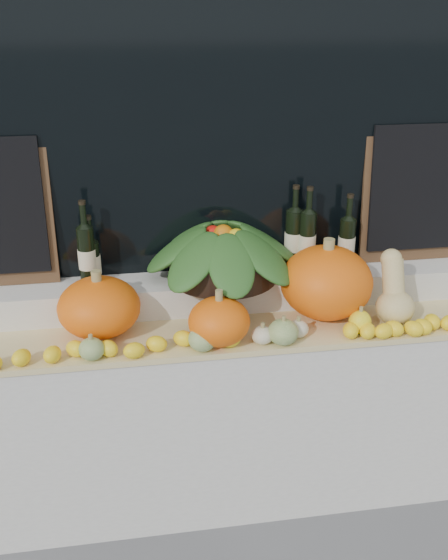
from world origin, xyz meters
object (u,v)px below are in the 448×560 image
at_px(pumpkin_right, 326,282).
at_px(produce_bowl, 223,251).
at_px(butternut_squash, 394,295).
at_px(pumpkin_left, 99,307).
at_px(wine_bottle_tall, 294,238).

distance_m(pumpkin_right, produce_bowl, 0.46).
bearing_deg(produce_bowl, butternut_squash, -21.01).
relative_size(pumpkin_left, pumpkin_right, 0.85).
bearing_deg(produce_bowl, pumpkin_left, -161.00).
xyz_separation_m(produce_bowl, wine_bottle_tall, (0.33, 0.07, 0.02)).
bearing_deg(wine_bottle_tall, pumpkin_left, -163.88).
xyz_separation_m(pumpkin_left, produce_bowl, (0.53, 0.18, 0.14)).
relative_size(pumpkin_right, butternut_squash, 1.31).
relative_size(pumpkin_left, butternut_squash, 1.11).
xyz_separation_m(pumpkin_left, wine_bottle_tall, (0.86, 0.25, 0.15)).
bearing_deg(pumpkin_left, butternut_squash, -3.66).
xyz_separation_m(pumpkin_right, butternut_squash, (0.27, -0.09, -0.03)).
xyz_separation_m(butternut_squash, produce_bowl, (-0.68, 0.26, 0.14)).
bearing_deg(pumpkin_right, produce_bowl, 157.93).
bearing_deg(pumpkin_right, wine_bottle_tall, 110.01).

